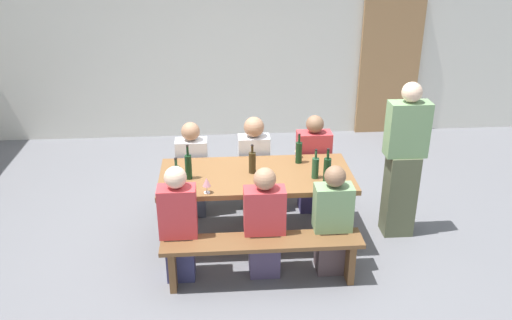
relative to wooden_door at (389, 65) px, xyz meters
name	(u,v)px	position (x,y,z in m)	size (l,w,h in m)	color
ground_plane	(256,238)	(-2.22, -2.95, -1.05)	(24.00, 24.00, 0.00)	slate
back_wall	(240,28)	(-2.22, 0.14, 0.55)	(14.00, 0.20, 3.20)	silver
wooden_door	(389,65)	(0.00, 0.00, 0.00)	(0.90, 0.06, 2.10)	#9E7247
tasting_table	(256,181)	(-2.22, -2.95, -0.38)	(1.90, 0.88, 0.75)	brown
bench_near	(262,249)	(-2.22, -3.69, -0.70)	(1.80, 0.30, 0.45)	brown
bench_far	(251,177)	(-2.22, -2.22, -0.70)	(1.80, 0.30, 0.45)	brown
wine_bottle_0	(327,169)	(-1.55, -3.17, -0.17)	(0.07, 0.07, 0.34)	#143319
wine_bottle_1	(315,167)	(-1.65, -3.09, -0.19)	(0.07, 0.07, 0.30)	#234C2D
wine_bottle_2	(252,162)	(-2.25, -2.92, -0.19)	(0.07, 0.07, 0.30)	#332814
wine_bottle_3	(177,176)	(-2.98, -3.18, -0.19)	(0.07, 0.07, 0.30)	#234C2D
wine_bottle_4	(299,152)	(-1.76, -2.72, -0.18)	(0.07, 0.07, 0.32)	#143319
wine_bottle_5	(188,166)	(-2.88, -3.01, -0.17)	(0.07, 0.07, 0.35)	#143319
wine_glass_0	(298,148)	(-1.75, -2.59, -0.20)	(0.07, 0.07, 0.15)	silver
wine_glass_1	(207,182)	(-2.70, -3.32, -0.19)	(0.08, 0.08, 0.15)	silver
seated_guest_near_0	(179,226)	(-2.96, -3.54, -0.51)	(0.34, 0.24, 1.12)	navy
seated_guest_near_1	(264,225)	(-2.18, -3.54, -0.54)	(0.37, 0.24, 1.08)	#4A3E5E
seated_guest_near_2	(332,222)	(-1.56, -3.54, -0.54)	(0.35, 0.24, 1.08)	#534143
seated_guest_far_0	(193,171)	(-2.87, -2.37, -0.53)	(0.34, 0.24, 1.09)	#464A5B
seated_guest_far_1	(254,167)	(-2.20, -2.37, -0.50)	(0.34, 0.24, 1.13)	#444947
seated_guest_far_2	(313,166)	(-1.54, -2.37, -0.51)	(0.37, 0.24, 1.13)	navy
standing_host	(403,164)	(-0.72, -2.93, -0.25)	(0.41, 0.24, 1.65)	#53583D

